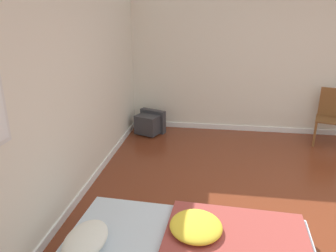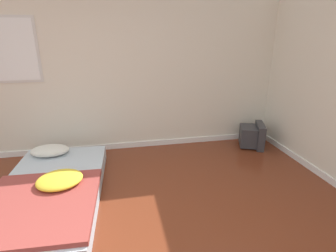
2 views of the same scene
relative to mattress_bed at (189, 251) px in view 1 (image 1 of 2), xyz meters
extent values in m
plane|color=maroon|center=(0.60, -1.38, -0.13)|extent=(20.00, 20.00, 0.00)
cube|color=silver|center=(0.60, 1.37, 1.17)|extent=(8.07, 0.06, 2.60)
cube|color=white|center=(0.60, 1.33, -0.08)|extent=(8.07, 0.02, 0.09)
cube|color=silver|center=(3.47, -1.38, 1.17)|extent=(0.06, 7.84, 2.60)
cube|color=white|center=(3.43, -1.38, -0.08)|extent=(0.02, 7.84, 0.09)
ellipsoid|color=silver|center=(-0.15, 0.85, 0.13)|extent=(0.54, 0.36, 0.14)
cube|color=#993D38|center=(-0.02, -0.38, 0.09)|extent=(1.18, 1.27, 0.05)
ellipsoid|color=yellow|center=(0.14, -0.04, 0.15)|extent=(0.60, 0.57, 0.11)
cube|color=#333338|center=(2.96, 0.99, 0.06)|extent=(0.38, 0.45, 0.32)
cube|color=#333338|center=(3.14, 0.93, 0.08)|extent=(0.27, 0.48, 0.40)
cube|color=black|center=(3.19, 0.91, 0.09)|extent=(0.14, 0.36, 0.29)
cube|color=brown|center=(2.85, -1.73, 0.08)|extent=(0.05, 0.05, 0.41)
cube|color=brown|center=(3.22, -1.85, 0.08)|extent=(0.05, 0.05, 0.41)
cube|color=brown|center=(2.98, -1.97, 0.29)|extent=(0.55, 0.55, 0.02)
cube|color=brown|center=(3.16, -2.03, 0.53)|extent=(0.16, 0.41, 0.46)
camera|label=1|loc=(-2.26, -0.16, 1.93)|focal=35.00mm
camera|label=2|loc=(0.81, -2.78, 1.68)|focal=28.00mm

